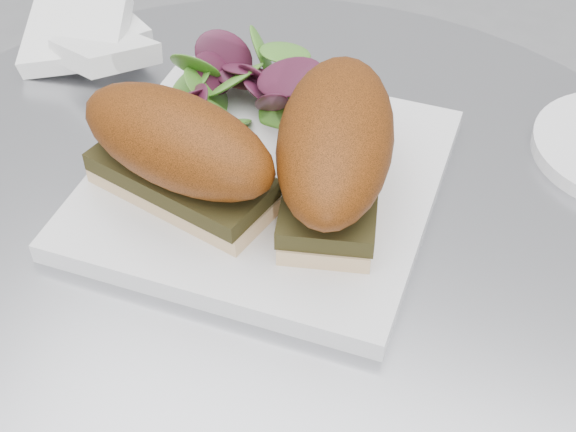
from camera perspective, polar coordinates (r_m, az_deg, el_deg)
name	(u,v)px	position (r m, az deg, el deg)	size (l,w,h in m)	color
plate	(266,181)	(0.60, -1.61, 2.51)	(0.25, 0.25, 0.02)	silver
sandwich_left	(178,150)	(0.55, -7.84, 4.67)	(0.17, 0.11, 0.08)	#DEB68A
sandwich_right	(335,147)	(0.55, 3.39, 4.95)	(0.11, 0.19, 0.08)	#DEB68A
salad	(233,76)	(0.65, -3.91, 9.88)	(0.11, 0.11, 0.05)	#5E8F2E
napkin	(94,55)	(0.75, -13.66, 11.10)	(0.12, 0.12, 0.02)	white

